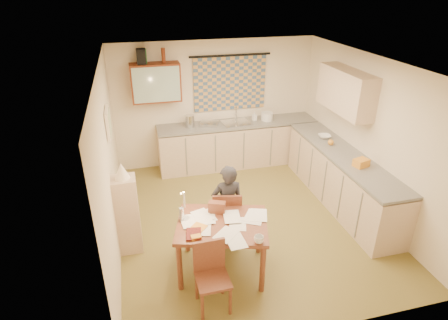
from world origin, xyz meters
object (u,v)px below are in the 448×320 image
object	(u,v)px
dining_table	(222,246)
counter_right	(341,179)
stove	(382,217)
person	(227,206)
counter_back	(239,144)
chair_far	(227,226)
shelf_stand	(128,215)

from	to	relation	value
dining_table	counter_right	bearing A→B (deg)	41.80
stove	person	size ratio (longest dim) A/B	0.70
counter_back	dining_table	world-z (taller)	counter_back
dining_table	stove	bearing A→B (deg)	15.91
counter_right	stove	distance (m)	1.15
dining_table	chair_far	bearing A→B (deg)	85.48
stove	dining_table	distance (m)	2.37
stove	counter_back	bearing A→B (deg)	112.84
counter_back	chair_far	xyz separation A→B (m)	(-0.91, -2.44, -0.17)
dining_table	shelf_stand	world-z (taller)	shelf_stand
dining_table	chair_far	distance (m)	0.59
counter_right	person	xyz separation A→B (m)	(-2.16, -0.61, 0.18)
counter_right	person	size ratio (longest dim) A/B	2.32
counter_right	dining_table	distance (m)	2.64
counter_right	dining_table	bearing A→B (deg)	-154.22
stove	shelf_stand	distance (m)	3.62
stove	person	bearing A→B (deg)	166.07
stove	chair_far	size ratio (longest dim) A/B	1.00
stove	chair_far	bearing A→B (deg)	165.76
counter_back	shelf_stand	size ratio (longest dim) A/B	2.84
stove	dining_table	bearing A→B (deg)	179.89
chair_far	dining_table	bearing A→B (deg)	81.94
stove	chair_far	world-z (taller)	chair_far
counter_right	person	world-z (taller)	person
counter_right	counter_back	bearing A→B (deg)	124.41
counter_back	person	distance (m)	2.62
chair_far	shelf_stand	size ratio (longest dim) A/B	0.77
stove	dining_table	xyz separation A→B (m)	(-2.37, 0.00, -0.07)
shelf_stand	person	bearing A→B (deg)	-8.51
dining_table	chair_far	world-z (taller)	chair_far
counter_right	dining_table	world-z (taller)	counter_right
shelf_stand	counter_right	bearing A→B (deg)	6.59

